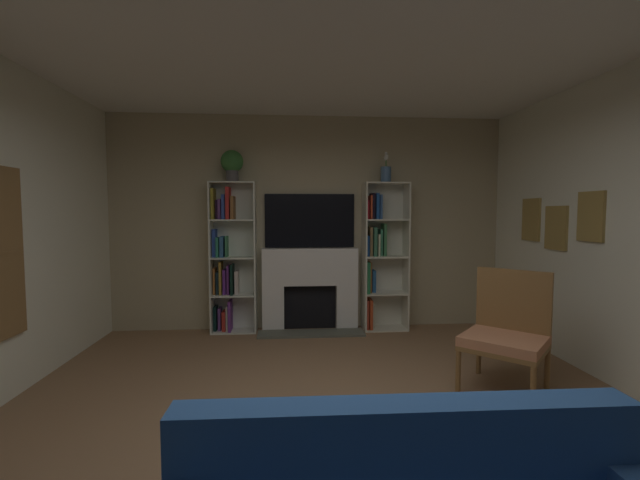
{
  "coord_description": "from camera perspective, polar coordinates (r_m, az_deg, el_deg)",
  "views": [
    {
      "loc": [
        -0.29,
        -2.55,
        1.53
      ],
      "look_at": [
        0.0,
        1.17,
        1.28
      ],
      "focal_mm": 23.33,
      "sensor_mm": 36.0,
      "label": 1
    }
  ],
  "objects": [
    {
      "name": "ground_plane",
      "position": [
        2.99,
        1.98,
        -27.04
      ],
      "size": [
        7.0,
        7.0,
        0.0
      ],
      "primitive_type": "plane",
      "color": "#896546"
    },
    {
      "name": "potted_plant",
      "position": [
        5.4,
        -11.97,
        10.23
      ],
      "size": [
        0.28,
        0.28,
        0.39
      ],
      "color": "#504C4E",
      "rests_on": "bookshelf_left"
    },
    {
      "name": "armchair",
      "position": [
        4.03,
        24.26,
        -11.24
      ],
      "size": [
        0.85,
        0.84,
        1.02
      ],
      "color": "brown",
      "rests_on": "ground_plane"
    },
    {
      "name": "wall_back_accent",
      "position": [
        5.51,
        -1.46,
        2.35
      ],
      "size": [
        5.23,
        0.06,
        2.78
      ],
      "primitive_type": "cube",
      "color": "tan",
      "rests_on": "ground_plane"
    },
    {
      "name": "fireplace",
      "position": [
        5.46,
        -1.37,
        -6.48
      ],
      "size": [
        1.34,
        0.5,
        1.07
      ],
      "color": "white",
      "rests_on": "ground_plane"
    },
    {
      "name": "vase_with_flowers",
      "position": [
        5.49,
        9.02,
        9.08
      ],
      "size": [
        0.13,
        0.13,
        0.4
      ],
      "color": "#486B95",
      "rests_on": "bookshelf_right"
    },
    {
      "name": "bookshelf_left",
      "position": [
        5.45,
        -12.34,
        -2.51
      ],
      "size": [
        0.57,
        0.28,
        1.91
      ],
      "color": "silver",
      "rests_on": "ground_plane"
    },
    {
      "name": "bookshelf_right",
      "position": [
        5.51,
        8.12,
        -2.14
      ],
      "size": [
        0.57,
        0.33,
        1.91
      ],
      "color": "silver",
      "rests_on": "ground_plane"
    },
    {
      "name": "tv",
      "position": [
        5.45,
        -1.43,
        2.65
      ],
      "size": [
        1.17,
        0.06,
        0.7
      ],
      "primitive_type": "cube",
      "color": "black",
      "rests_on": "fireplace"
    }
  ]
}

